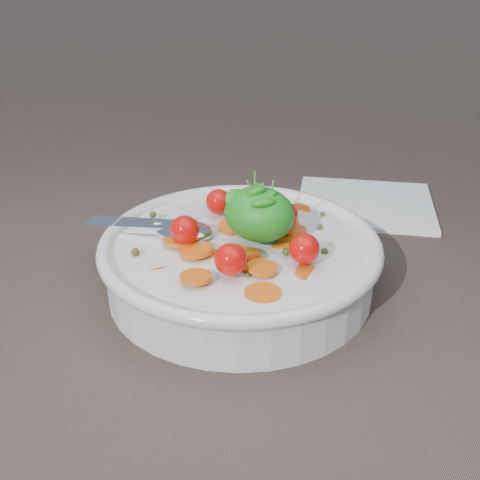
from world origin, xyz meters
The scene contains 3 objects.
ground centered at (0.00, 0.00, 0.00)m, with size 6.00×6.00×0.00m, color brown.
bowl centered at (0.00, -0.01, 0.03)m, with size 0.32×0.30×0.13m.
napkin centered at (0.02, 0.26, 0.00)m, with size 0.18×0.16×0.01m, color white.
Camera 1 is at (0.31, -0.47, 0.35)m, focal length 45.00 mm.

